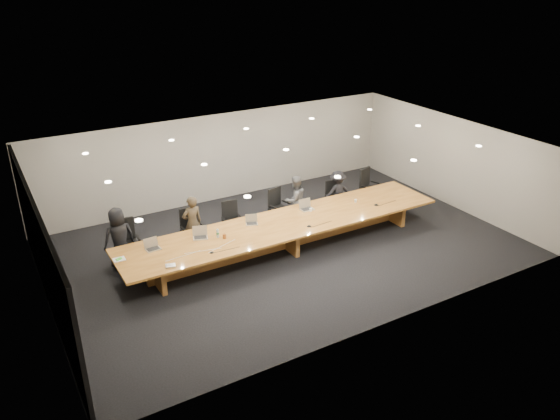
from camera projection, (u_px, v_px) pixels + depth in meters
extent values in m
plane|color=black|center=(286.00, 248.00, 14.73)|extent=(12.00, 12.00, 0.00)
cube|color=beige|center=(222.00, 157.00, 17.31)|extent=(12.00, 0.02, 2.80)
cube|color=black|center=(43.00, 257.00, 11.45)|extent=(0.08, 7.84, 2.74)
cube|color=brown|center=(286.00, 224.00, 14.44)|extent=(9.00, 1.80, 0.06)
cube|color=brown|center=(286.00, 236.00, 14.59)|extent=(7.65, 0.15, 0.69)
cube|color=brown|center=(155.00, 271.00, 12.95)|extent=(0.12, 1.26, 0.69)
cube|color=brown|center=(286.00, 236.00, 14.59)|extent=(0.12, 1.26, 0.69)
cube|color=brown|center=(389.00, 209.00, 16.24)|extent=(0.12, 1.26, 0.69)
imported|color=black|center=(119.00, 238.00, 13.53)|extent=(0.80, 0.54, 1.59)
imported|color=#362C1D|center=(192.00, 223.00, 14.38)|extent=(0.57, 0.39, 1.52)
imported|color=#4E4E50|center=(295.00, 200.00, 15.88)|extent=(0.77, 0.63, 1.46)
imported|color=black|center=(337.00, 193.00, 16.48)|extent=(0.95, 0.63, 1.38)
cylinder|color=#ABBBB7|center=(218.00, 233.00, 13.62)|extent=(0.09, 0.09, 0.21)
cylinder|color=brown|center=(224.00, 236.00, 13.58)|extent=(0.11, 0.11, 0.11)
cone|color=white|center=(311.00, 210.00, 15.06)|extent=(0.09, 0.09, 0.10)
cone|color=silver|center=(356.00, 201.00, 15.64)|extent=(0.08, 0.08, 0.09)
cube|color=silver|center=(119.00, 259.00, 12.62)|extent=(0.28, 0.23, 0.02)
cube|color=green|center=(119.00, 259.00, 12.60)|extent=(0.16, 0.13, 0.02)
cube|color=#B4B4B9|center=(170.00, 266.00, 12.33)|extent=(0.26, 0.22, 0.03)
cone|color=black|center=(212.00, 252.00, 12.92)|extent=(0.13, 0.13, 0.03)
cone|color=black|center=(309.00, 226.00, 14.21)|extent=(0.13, 0.13, 0.03)
cone|color=black|center=(376.00, 205.00, 15.47)|extent=(0.17, 0.17, 0.03)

